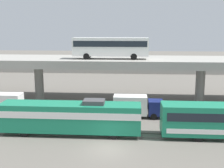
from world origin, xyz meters
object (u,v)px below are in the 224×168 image
at_px(service_truck_east, 137,106).
at_px(parked_car_4, 188,64).
at_px(parked_car_3, 36,64).
at_px(parked_car_6, 131,63).
at_px(transit_bus_on_overpass, 111,46).
at_px(parked_car_0, 142,65).
at_px(parked_car_2, 160,65).
at_px(train_locomotive, 64,116).
at_px(parked_car_1, 74,64).
at_px(service_truck_west, 0,103).
at_px(parked_car_5, 63,63).

relative_size(service_truck_east, parked_car_4, 1.49).
distance_m(parked_car_3, parked_car_6, 27.90).
bearing_deg(transit_bus_on_overpass, parked_car_0, 79.90).
relative_size(parked_car_0, parked_car_3, 0.91).
distance_m(parked_car_0, parked_car_2, 5.35).
bearing_deg(parked_car_3, train_locomotive, 112.08).
height_order(parked_car_1, parked_car_4, same).
bearing_deg(train_locomotive, service_truck_west, -32.79).
xyz_separation_m(parked_car_0, parked_car_3, (-30.98, 1.33, 0.00)).
height_order(service_truck_west, parked_car_4, service_truck_west).
xyz_separation_m(service_truck_west, parked_car_2, (26.64, 43.67, 0.37)).
height_order(transit_bus_on_overpass, parked_car_5, transit_bus_on_overpass).
xyz_separation_m(transit_bus_on_overpass, parked_car_4, (19.80, 39.05, -7.38)).
xyz_separation_m(parked_car_2, parked_car_4, (8.57, 2.71, 0.00)).
relative_size(parked_car_1, parked_car_3, 0.95).
bearing_deg(service_truck_east, parked_car_0, 87.27).
distance_m(parked_car_3, parked_car_4, 44.72).
height_order(service_truck_east, parked_car_2, service_truck_east).
relative_size(parked_car_1, parked_car_2, 0.95).
relative_size(train_locomotive, parked_car_6, 3.70).
relative_size(parked_car_5, parked_car_6, 0.88).
distance_m(transit_bus_on_overpass, service_truck_east, 11.45).
height_order(train_locomotive, service_truck_east, train_locomotive).
bearing_deg(parked_car_6, service_truck_west, -111.62).
relative_size(parked_car_1, parked_car_6, 0.91).
bearing_deg(parked_car_4, parked_car_1, -174.20).
bearing_deg(parked_car_4, service_truck_west, -127.21).
distance_m(parked_car_3, parked_car_5, 8.00).
distance_m(transit_bus_on_overpass, parked_car_2, 38.75).
relative_size(train_locomotive, parked_car_0, 4.27).
relative_size(parked_car_0, parked_car_2, 0.90).
bearing_deg(parked_car_0, parked_car_1, -3.08).
height_order(parked_car_3, parked_car_5, same).
bearing_deg(parked_car_1, parked_car_2, 1.55).
distance_m(train_locomotive, transit_bus_on_overpass, 16.71).
xyz_separation_m(parked_car_5, parked_car_6, (19.96, 1.10, 0.00)).
xyz_separation_m(service_truck_west, parked_car_5, (-1.63, 45.16, 0.37)).
distance_m(parked_car_1, parked_car_3, 11.37).
xyz_separation_m(parked_car_3, parked_car_5, (7.77, 1.88, -0.00)).
bearing_deg(parked_car_6, train_locomotive, -97.78).
xyz_separation_m(train_locomotive, transit_bus_on_overpass, (4.37, 14.43, 7.19)).
bearing_deg(parked_car_6, parked_car_5, -176.85).
bearing_deg(parked_car_6, parked_car_1, -168.75).
xyz_separation_m(parked_car_4, parked_car_5, (-36.84, -1.22, -0.00)).
bearing_deg(parked_car_0, train_locomotive, 77.87).
bearing_deg(service_truck_east, service_truck_west, 180.00).
bearing_deg(service_truck_west, service_truck_east, -180.00).
bearing_deg(parked_car_3, parked_car_4, -176.02).
bearing_deg(service_truck_east, train_locomotive, -140.21).
bearing_deg(parked_car_5, parked_car_0, -7.89).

